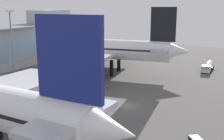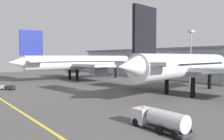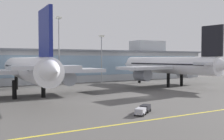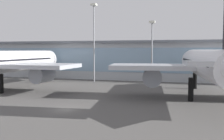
% 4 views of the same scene
% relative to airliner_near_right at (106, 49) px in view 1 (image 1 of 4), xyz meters
% --- Properties ---
extents(ground_plane, '(198.47, 198.47, 0.00)m').
position_rel_airliner_near_right_xyz_m(ground_plane, '(-24.75, -18.21, -7.49)').
color(ground_plane, '#514F4C').
extents(airliner_near_right, '(42.41, 50.39, 20.44)m').
position_rel_airliner_near_right_xyz_m(airliner_near_right, '(0.00, 0.00, 0.00)').
color(airliner_near_right, black).
rests_on(airliner_near_right, ground).
extents(fuel_tanker_truck, '(9.06, 2.93, 2.90)m').
position_rel_airliner_near_right_xyz_m(fuel_tanker_truck, '(16.36, -28.27, -5.98)').
color(fuel_tanker_truck, black).
rests_on(fuel_tanker_truck, ground).
extents(apron_light_mast_centre, '(1.80, 1.80, 19.66)m').
position_rel_airliner_near_right_xyz_m(apron_light_mast_centre, '(-15.16, 24.03, 5.75)').
color(apron_light_mast_centre, gray).
rests_on(apron_light_mast_centre, ground).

